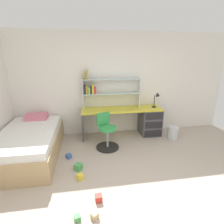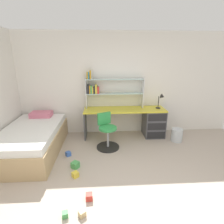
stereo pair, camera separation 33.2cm
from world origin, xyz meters
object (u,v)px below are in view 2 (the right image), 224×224
Objects in this scene: bed_platform at (32,140)px; waste_bin at (177,135)px; desk_lamp at (162,99)px; toy_block_blue_2 at (68,154)px; bookshelf_hutch at (106,87)px; toy_block_natural_1 at (82,214)px; desk at (146,120)px; toy_block_green_5 at (75,165)px; toy_block_yellow_0 at (75,175)px; toy_block_green_3 at (65,215)px; toy_block_red_4 at (89,197)px; swivel_chair at (107,134)px.

waste_bin is at bearing 5.31° from bed_platform.
toy_block_blue_2 is at bearing -158.36° from desk_lamp.
bookshelf_hutch is 2.86m from toy_block_natural_1.
bed_platform is at bearing -152.56° from bookshelf_hutch.
desk is 5.35× the size of desk_lamp.
toy_block_green_5 is (-0.24, 1.05, 0.02)m from toy_block_natural_1.
toy_block_blue_2 is at bearing -128.37° from bookshelf_hutch.
desk_lamp is (1.37, -0.19, -0.27)m from bookshelf_hutch.
desk reaches higher than bed_platform.
waste_bin is (3.35, 0.31, -0.13)m from bed_platform.
toy_block_yellow_0 is 0.27m from toy_block_green_5.
toy_block_natural_1 is (-1.41, -2.39, -0.38)m from desk.
desk_lamp is at bearing 12.36° from bed_platform.
desk is at bearing 55.73° from toy_block_green_3.
toy_block_natural_1 is at bearing -0.29° from toy_block_green_3.
waste_bin is at bearing 40.48° from toy_block_red_4.
toy_block_natural_1 is 0.88× the size of toy_block_blue_2.
toy_block_red_4 is at bearing -66.81° from toy_block_blue_2.
bookshelf_hutch is at bearing 51.63° from toy_block_blue_2.
toy_block_natural_1 is at bearing -126.93° from desk_lamp.
bookshelf_hutch is at bearing 71.17° from toy_block_yellow_0.
toy_block_green_5 is at bearing -129.39° from swivel_chair.
swivel_chair is at bearing 3.90° from bed_platform.
toy_block_green_5 reaches higher than toy_block_yellow_0.
waste_bin reaches higher than toy_block_green_5.
toy_block_blue_2 is 1.32m from toy_block_red_4.
bed_platform is 21.27× the size of toy_block_blue_2.
bed_platform is at bearing -174.69° from waste_bin.
desk is 0.84m from waste_bin.
bed_platform is (-1.63, -0.11, -0.03)m from swivel_chair.
desk_lamp reaches higher than toy_block_green_5.
toy_block_blue_2 is (-0.85, -1.07, -1.22)m from bookshelf_hutch.
desk_lamp reaches higher than toy_block_natural_1.
swivel_chair reaches higher than desk.
desk reaches higher than waste_bin.
bookshelf_hutch reaches higher than toy_block_yellow_0.
waste_bin is at bearing -45.75° from desk_lamp.
waste_bin is 2.62m from toy_block_blue_2.
toy_block_green_5 is at bearing -33.12° from bed_platform.
waste_bin is at bearing 40.79° from toy_block_green_3.
swivel_chair is 0.40× the size of bed_platform.
toy_block_red_4 is 0.79× the size of toy_block_green_5.
toy_block_red_4 is (-0.32, -1.54, -0.27)m from swivel_chair.
toy_block_natural_1 is at bearing -77.37° from toy_block_green_5.
waste_bin is at bearing 6.64° from swivel_chair.
bed_platform reaches higher than toy_block_yellow_0.
toy_block_yellow_0 is at bearing -82.17° from toy_block_green_5.
toy_block_red_4 is (0.27, -0.52, 0.00)m from toy_block_yellow_0.
desk_lamp is 3.96× the size of toy_block_red_4.
desk_lamp is at bearing 21.60° from swivel_chair.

